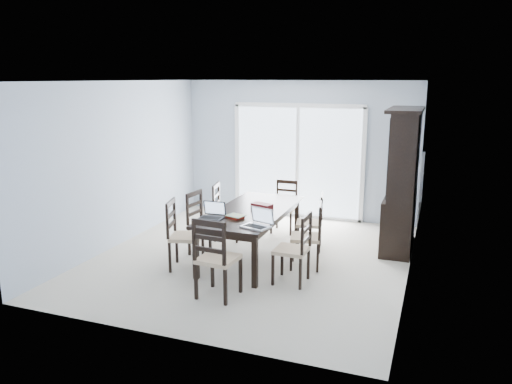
{
  "coord_description": "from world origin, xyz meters",
  "views": [
    {
      "loc": [
        2.51,
        -6.63,
        2.65
      ],
      "look_at": [
        0.07,
        0.0,
        1.02
      ],
      "focal_mm": 35.0,
      "sensor_mm": 36.0,
      "label": 1
    }
  ],
  "objects_px": {
    "chair_right_mid": "(312,229)",
    "laptop_silver": "(256,223)",
    "chair_right_near": "(298,241)",
    "chair_end_near": "(214,250)",
    "chair_end_far": "(285,200)",
    "chair_left_mid": "(201,216)",
    "hot_tub": "(279,180)",
    "dining_table": "(252,215)",
    "chair_left_near": "(179,227)",
    "chair_right_far": "(315,216)",
    "game_box": "(262,206)",
    "cell_phone": "(222,226)",
    "china_hutch": "(402,182)",
    "laptop_dark": "(211,215)"
  },
  "relations": [
    {
      "from": "hot_tub",
      "to": "chair_right_mid",
      "type": "bearing_deg",
      "value": -65.45
    },
    {
      "from": "chair_right_far",
      "to": "game_box",
      "type": "distance_m",
      "value": 0.92
    },
    {
      "from": "chair_right_mid",
      "to": "laptop_silver",
      "type": "height_order",
      "value": "chair_right_mid"
    },
    {
      "from": "chair_left_near",
      "to": "laptop_silver",
      "type": "bearing_deg",
      "value": 70.41
    },
    {
      "from": "dining_table",
      "to": "laptop_dark",
      "type": "distance_m",
      "value": 0.74
    },
    {
      "from": "chair_right_mid",
      "to": "laptop_silver",
      "type": "xyz_separation_m",
      "value": [
        -0.56,
        -0.77,
        0.24
      ]
    },
    {
      "from": "chair_right_mid",
      "to": "chair_right_far",
      "type": "height_order",
      "value": "chair_right_mid"
    },
    {
      "from": "chair_left_mid",
      "to": "chair_end_far",
      "type": "bearing_deg",
      "value": 156.69
    },
    {
      "from": "chair_left_near",
      "to": "chair_end_near",
      "type": "distance_m",
      "value": 1.18
    },
    {
      "from": "dining_table",
      "to": "chair_right_near",
      "type": "relative_size",
      "value": 2.01
    },
    {
      "from": "laptop_silver",
      "to": "chair_end_near",
      "type": "bearing_deg",
      "value": -95.77
    },
    {
      "from": "chair_right_far",
      "to": "chair_left_mid",
      "type": "bearing_deg",
      "value": 103.62
    },
    {
      "from": "chair_left_mid",
      "to": "game_box",
      "type": "bearing_deg",
      "value": 105.41
    },
    {
      "from": "china_hutch",
      "to": "hot_tub",
      "type": "xyz_separation_m",
      "value": [
        -2.69,
        2.19,
        -0.59
      ]
    },
    {
      "from": "cell_phone",
      "to": "game_box",
      "type": "bearing_deg",
      "value": 111.05
    },
    {
      "from": "chair_right_mid",
      "to": "chair_end_near",
      "type": "xyz_separation_m",
      "value": [
        -0.85,
        -1.44,
        0.06
      ]
    },
    {
      "from": "chair_end_near",
      "to": "chair_end_far",
      "type": "distance_m",
      "value": 3.0
    },
    {
      "from": "chair_left_near",
      "to": "chair_left_mid",
      "type": "distance_m",
      "value": 0.68
    },
    {
      "from": "chair_left_near",
      "to": "game_box",
      "type": "xyz_separation_m",
      "value": [
        0.94,
        0.83,
        0.19
      ]
    },
    {
      "from": "laptop_silver",
      "to": "hot_tub",
      "type": "relative_size",
      "value": 0.22
    },
    {
      "from": "dining_table",
      "to": "game_box",
      "type": "relative_size",
      "value": 7.15
    },
    {
      "from": "chair_end_near",
      "to": "chair_end_far",
      "type": "height_order",
      "value": "chair_end_near"
    },
    {
      "from": "chair_end_far",
      "to": "laptop_dark",
      "type": "xyz_separation_m",
      "value": [
        -0.41,
        -2.15,
        0.26
      ]
    },
    {
      "from": "chair_right_mid",
      "to": "laptop_silver",
      "type": "bearing_deg",
      "value": 131.37
    },
    {
      "from": "chair_right_near",
      "to": "chair_end_near",
      "type": "height_order",
      "value": "chair_end_near"
    },
    {
      "from": "china_hutch",
      "to": "chair_end_far",
      "type": "distance_m",
      "value": 2.05
    },
    {
      "from": "dining_table",
      "to": "chair_left_near",
      "type": "bearing_deg",
      "value": -138.67
    },
    {
      "from": "chair_right_near",
      "to": "laptop_silver",
      "type": "bearing_deg",
      "value": 106.46
    },
    {
      "from": "chair_right_near",
      "to": "cell_phone",
      "type": "relative_size",
      "value": 9.13
    },
    {
      "from": "laptop_dark",
      "to": "laptop_silver",
      "type": "height_order",
      "value": "laptop_silver"
    },
    {
      "from": "cell_phone",
      "to": "dining_table",
      "type": "bearing_deg",
      "value": 117.3
    },
    {
      "from": "chair_left_near",
      "to": "chair_end_near",
      "type": "height_order",
      "value": "chair_end_near"
    },
    {
      "from": "chair_left_near",
      "to": "chair_end_far",
      "type": "relative_size",
      "value": 1.1
    },
    {
      "from": "chair_right_near",
      "to": "chair_right_far",
      "type": "bearing_deg",
      "value": 6.19
    },
    {
      "from": "chair_end_far",
      "to": "game_box",
      "type": "relative_size",
      "value": 3.35
    },
    {
      "from": "chair_right_mid",
      "to": "laptop_dark",
      "type": "relative_size",
      "value": 3.24
    },
    {
      "from": "laptop_dark",
      "to": "chair_end_near",
      "type": "bearing_deg",
      "value": -65.38
    },
    {
      "from": "dining_table",
      "to": "game_box",
      "type": "height_order",
      "value": "game_box"
    },
    {
      "from": "chair_left_near",
      "to": "chair_right_near",
      "type": "distance_m",
      "value": 1.72
    },
    {
      "from": "chair_right_near",
      "to": "chair_right_far",
      "type": "distance_m",
      "value": 1.38
    },
    {
      "from": "chair_end_near",
      "to": "game_box",
      "type": "xyz_separation_m",
      "value": [
        0.04,
        1.6,
        0.16
      ]
    },
    {
      "from": "dining_table",
      "to": "hot_tub",
      "type": "height_order",
      "value": "hot_tub"
    },
    {
      "from": "laptop_silver",
      "to": "chair_right_near",
      "type": "bearing_deg",
      "value": 32.16
    },
    {
      "from": "china_hutch",
      "to": "cell_phone",
      "type": "xyz_separation_m",
      "value": [
        -2.09,
        -2.17,
        -0.31
      ]
    },
    {
      "from": "cell_phone",
      "to": "chair_left_near",
      "type": "bearing_deg",
      "value": -163.8
    },
    {
      "from": "chair_left_near",
      "to": "laptop_silver",
      "type": "relative_size",
      "value": 2.77
    },
    {
      "from": "chair_left_mid",
      "to": "laptop_dark",
      "type": "xyz_separation_m",
      "value": [
        0.47,
        -0.6,
        0.22
      ]
    },
    {
      "from": "dining_table",
      "to": "hot_tub",
      "type": "distance_m",
      "value": 3.5
    },
    {
      "from": "chair_right_near",
      "to": "hot_tub",
      "type": "bearing_deg",
      "value": 22.28
    },
    {
      "from": "chair_end_far",
      "to": "hot_tub",
      "type": "relative_size",
      "value": 0.55
    }
  ]
}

